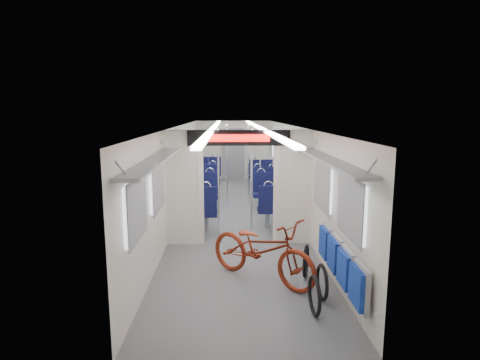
{
  "coord_description": "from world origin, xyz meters",
  "views": [
    {
      "loc": [
        -0.22,
        -9.9,
        2.66
      ],
      "look_at": [
        0.05,
        -1.22,
        1.17
      ],
      "focal_mm": 30.0,
      "sensor_mm": 36.0,
      "label": 1
    }
  ],
  "objects_px": {
    "stanchion_far_right": "(248,163)",
    "bike_hoop_a": "(314,297)",
    "seat_bay_near_right": "(273,196)",
    "bike_hoop_b": "(322,284)",
    "seat_bay_far_right": "(262,176)",
    "stanchion_near_left": "(219,183)",
    "stanchion_near_right": "(251,184)",
    "bicycle": "(262,249)",
    "flip_bench": "(340,262)",
    "bike_hoop_c": "(306,262)",
    "seat_bay_near_left": "(199,197)",
    "stanchion_far_left": "(227,164)",
    "seat_bay_far_left": "(207,173)"
  },
  "relations": [
    {
      "from": "bicycle",
      "to": "bike_hoop_b",
      "type": "distance_m",
      "value": 1.09
    },
    {
      "from": "bike_hoop_b",
      "to": "seat_bay_far_right",
      "type": "height_order",
      "value": "seat_bay_far_right"
    },
    {
      "from": "flip_bench",
      "to": "seat_bay_near_left",
      "type": "relative_size",
      "value": 0.95
    },
    {
      "from": "flip_bench",
      "to": "stanchion_near_right",
      "type": "height_order",
      "value": "stanchion_near_right"
    },
    {
      "from": "flip_bench",
      "to": "bike_hoop_c",
      "type": "bearing_deg",
      "value": 110.36
    },
    {
      "from": "seat_bay_far_left",
      "to": "stanchion_far_left",
      "type": "bearing_deg",
      "value": -71.61
    },
    {
      "from": "flip_bench",
      "to": "stanchion_far_right",
      "type": "relative_size",
      "value": 0.93
    },
    {
      "from": "flip_bench",
      "to": "bike_hoop_a",
      "type": "relative_size",
      "value": 3.96
    },
    {
      "from": "bike_hoop_b",
      "to": "bike_hoop_c",
      "type": "bearing_deg",
      "value": 95.1
    },
    {
      "from": "bike_hoop_c",
      "to": "flip_bench",
      "type": "bearing_deg",
      "value": -69.64
    },
    {
      "from": "seat_bay_far_right",
      "to": "stanchion_far_right",
      "type": "distance_m",
      "value": 1.68
    },
    {
      "from": "seat_bay_near_right",
      "to": "stanchion_near_right",
      "type": "xyz_separation_m",
      "value": [
        -0.65,
        -1.55,
        0.6
      ]
    },
    {
      "from": "bike_hoop_c",
      "to": "stanchion_near_right",
      "type": "bearing_deg",
      "value": 109.11
    },
    {
      "from": "bike_hoop_a",
      "to": "stanchion_far_left",
      "type": "relative_size",
      "value": 0.23
    },
    {
      "from": "seat_bay_near_right",
      "to": "stanchion_far_right",
      "type": "height_order",
      "value": "stanchion_far_right"
    },
    {
      "from": "seat_bay_near_left",
      "to": "seat_bay_far_right",
      "type": "relative_size",
      "value": 1.12
    },
    {
      "from": "bike_hoop_a",
      "to": "bike_hoop_b",
      "type": "height_order",
      "value": "bike_hoop_a"
    },
    {
      "from": "bicycle",
      "to": "bike_hoop_b",
      "type": "xyz_separation_m",
      "value": [
        0.8,
        -0.69,
        -0.28
      ]
    },
    {
      "from": "bicycle",
      "to": "stanchion_far_left",
      "type": "height_order",
      "value": "stanchion_far_left"
    },
    {
      "from": "bike_hoop_b",
      "to": "stanchion_far_left",
      "type": "relative_size",
      "value": 0.23
    },
    {
      "from": "stanchion_near_left",
      "to": "bike_hoop_a",
      "type": "bearing_deg",
      "value": -69.11
    },
    {
      "from": "stanchion_near_right",
      "to": "seat_bay_far_right",
      "type": "bearing_deg",
      "value": 82.29
    },
    {
      "from": "bike_hoop_b",
      "to": "stanchion_far_right",
      "type": "height_order",
      "value": "stanchion_far_right"
    },
    {
      "from": "bicycle",
      "to": "flip_bench",
      "type": "distance_m",
      "value": 1.26
    },
    {
      "from": "flip_bench",
      "to": "stanchion_near_left",
      "type": "relative_size",
      "value": 0.93
    },
    {
      "from": "seat_bay_far_left",
      "to": "stanchion_far_left",
      "type": "xyz_separation_m",
      "value": [
        0.7,
        -2.09,
        0.59
      ]
    },
    {
      "from": "flip_bench",
      "to": "bike_hoop_c",
      "type": "relative_size",
      "value": 4.02
    },
    {
      "from": "bike_hoop_a",
      "to": "seat_bay_far_right",
      "type": "bearing_deg",
      "value": 89.86
    },
    {
      "from": "bicycle",
      "to": "stanchion_near_left",
      "type": "xyz_separation_m",
      "value": [
        -0.73,
        2.37,
        0.63
      ]
    },
    {
      "from": "seat_bay_near_right",
      "to": "stanchion_far_right",
      "type": "bearing_deg",
      "value": 106.71
    },
    {
      "from": "bike_hoop_c",
      "to": "bike_hoop_a",
      "type": "bearing_deg",
      "value": -95.83
    },
    {
      "from": "flip_bench",
      "to": "bike_hoop_b",
      "type": "relative_size",
      "value": 4.03
    },
    {
      "from": "flip_bench",
      "to": "stanchion_far_left",
      "type": "xyz_separation_m",
      "value": [
        -1.59,
        6.24,
        0.57
      ]
    },
    {
      "from": "seat_bay_near_left",
      "to": "stanchion_near_right",
      "type": "relative_size",
      "value": 0.98
    },
    {
      "from": "flip_bench",
      "to": "stanchion_near_left",
      "type": "xyz_separation_m",
      "value": [
        -1.77,
        3.08,
        0.57
      ]
    },
    {
      "from": "bicycle",
      "to": "seat_bay_near_left",
      "type": "relative_size",
      "value": 0.88
    },
    {
      "from": "stanchion_near_left",
      "to": "bike_hoop_b",
      "type": "bearing_deg",
      "value": -63.46
    },
    {
      "from": "seat_bay_near_right",
      "to": "seat_bay_far_right",
      "type": "xyz_separation_m",
      "value": [
        0.0,
        3.27,
        -0.02
      ]
    },
    {
      "from": "seat_bay_far_left",
      "to": "seat_bay_far_right",
      "type": "xyz_separation_m",
      "value": [
        1.87,
        -0.48,
        -0.02
      ]
    },
    {
      "from": "stanchion_far_right",
      "to": "bike_hoop_a",
      "type": "bearing_deg",
      "value": -85.59
    },
    {
      "from": "flip_bench",
      "to": "bike_hoop_b",
      "type": "distance_m",
      "value": 0.42
    },
    {
      "from": "stanchion_near_right",
      "to": "flip_bench",
      "type": "bearing_deg",
      "value": -70.54
    },
    {
      "from": "bike_hoop_c",
      "to": "stanchion_near_left",
      "type": "bearing_deg",
      "value": 123.02
    },
    {
      "from": "seat_bay_near_left",
      "to": "stanchion_far_left",
      "type": "bearing_deg",
      "value": 69.42
    },
    {
      "from": "stanchion_far_left",
      "to": "seat_bay_far_left",
      "type": "bearing_deg",
      "value": 108.39
    },
    {
      "from": "stanchion_far_left",
      "to": "stanchion_far_right",
      "type": "height_order",
      "value": "same"
    },
    {
      "from": "seat_bay_near_left",
      "to": "stanchion_near_right",
      "type": "distance_m",
      "value": 1.91
    },
    {
      "from": "stanchion_near_right",
      "to": "bike_hoop_c",
      "type": "bearing_deg",
      "value": -70.89
    },
    {
      "from": "bicycle",
      "to": "stanchion_far_left",
      "type": "bearing_deg",
      "value": 47.41
    },
    {
      "from": "bike_hoop_b",
      "to": "seat_bay_far_right",
      "type": "bearing_deg",
      "value": 91.31
    }
  ]
}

